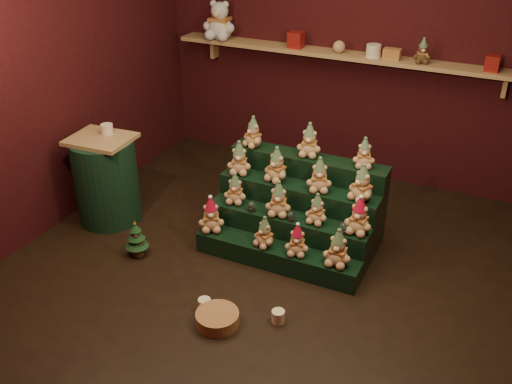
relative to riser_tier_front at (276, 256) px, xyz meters
The scene contains 40 objects.
ground 0.14m from the riser_tier_front, 158.17° to the right, with size 4.00×4.00×0.00m, color black.
back_wall 2.40m from the riser_tier_front, 92.96° to the left, with size 4.00×0.10×2.80m, color black.
front_wall 2.47m from the riser_tier_front, 92.84° to the right, with size 4.00×0.10×2.80m, color black.
left_wall 2.52m from the riser_tier_front, behind, with size 0.10×4.00×2.80m, color black.
back_shelf 2.19m from the riser_tier_front, 93.25° to the left, with size 3.60×0.26×0.24m.
riser_tier_front is the anchor object (origin of this frame).
riser_tier_midfront 0.24m from the riser_tier_front, 90.00° to the left, with size 1.40×0.22×0.36m, color black.
riser_tier_midback 0.48m from the riser_tier_front, 90.00° to the left, with size 1.40×0.22×0.54m, color black.
riser_tier_back 0.71m from the riser_tier_front, 90.00° to the left, with size 1.40×0.22×0.72m, color black.
teddy_0 0.66m from the riser_tier_front, behind, with size 0.22×0.20×0.31m, color tan, non-canonical shape.
teddy_1 0.24m from the riser_tier_front, 169.64° to the right, with size 0.19×0.17×0.26m, color tan, non-canonical shape.
teddy_2 0.29m from the riser_tier_front, ahead, with size 0.19×0.17×0.27m, color tan, non-canonical shape.
teddy_3 0.57m from the riser_tier_front, ahead, with size 0.22×0.20×0.31m, color tan, non-canonical shape.
teddy_4 0.68m from the riser_tier_front, 154.73° to the left, with size 0.19×0.17×0.27m, color tan, non-canonical shape.
teddy_5 0.47m from the riser_tier_front, 111.35° to the left, with size 0.21×0.19×0.30m, color tan, non-canonical shape.
teddy_6 0.52m from the riser_tier_front, 41.47° to the left, with size 0.18×0.17×0.26m, color tan, non-canonical shape.
teddy_7 0.77m from the riser_tier_front, 20.45° to the left, with size 0.22×0.20×0.31m, color tan, non-canonical shape.
teddy_8 0.92m from the riser_tier_front, 142.15° to the left, with size 0.21×0.19×0.29m, color tan, non-canonical shape.
teddy_9 0.77m from the riser_tier_front, 114.72° to the left, with size 0.22×0.19×0.30m, color tan, non-canonical shape.
teddy_10 0.76m from the riser_tier_front, 66.74° to the left, with size 0.21×0.19×0.29m, color tan, non-canonical shape.
teddy_11 0.92m from the riser_tier_front, 37.87° to the left, with size 0.22×0.20×0.31m, color tan, non-canonical shape.
teddy_12 1.13m from the riser_tier_front, 129.02° to the left, with size 0.19×0.18×0.27m, color tan, non-canonical shape.
teddy_13 1.02m from the riser_tier_front, 90.24° to the left, with size 0.21×0.19×0.29m, color tan, non-canonical shape.
teddy_14 1.11m from the riser_tier_front, 53.92° to the left, with size 0.18×0.16×0.25m, color tan, non-canonical shape.
snow_globe_a 0.47m from the riser_tier_front, 152.29° to the left, with size 0.07×0.07×0.09m.
snow_globe_b 0.36m from the riser_tier_front, 71.05° to the left, with size 0.06×0.06×0.08m.
snow_globe_c 0.61m from the riser_tier_front, 17.99° to the left, with size 0.07×0.07×0.09m.
side_table 1.74m from the riser_tier_front, behind, with size 0.57×0.57×0.82m.
table_ornament 1.89m from the riser_tier_front, behind, with size 0.11×0.11×0.09m, color beige.
mini_christmas_tree 1.19m from the riser_tier_front, 161.91° to the right, with size 0.20×0.20×0.34m.
mug_left 0.78m from the riser_tier_front, 109.06° to the right, with size 0.09×0.09×0.09m, color beige.
mug_right 0.69m from the riser_tier_front, 65.14° to the right, with size 0.10×0.10×0.10m, color beige.
wicker_basket 0.84m from the riser_tier_front, 96.44° to the right, with size 0.31×0.31×0.10m, color #A97344.
white_bear 2.75m from the riser_tier_front, 129.24° to the left, with size 0.36×0.32×0.50m, color silver, non-canonical shape.
brown_bear 2.34m from the riser_tier_front, 70.22° to the left, with size 0.16×0.14×0.22m, color #4F351A, non-canonical shape.
gift_tin_red_a 2.31m from the riser_tier_front, 108.56° to the left, with size 0.14×0.14×0.16m, color maroon.
gift_tin_cream 2.23m from the riser_tier_front, 84.06° to the left, with size 0.14×0.14×0.12m, color beige.
gift_tin_red_b 2.56m from the riser_tier_front, 55.25° to the left, with size 0.12×0.12×0.14m, color maroon.
shelf_plush_ball 2.23m from the riser_tier_front, 94.89° to the left, with size 0.12×0.12×0.12m, color tan.
scarf_gift_box 2.25m from the riser_tier_front, 78.52° to the left, with size 0.16×0.10×0.10m, color #E95620.
Camera 1 is at (1.62, -3.51, 2.80)m, focal length 40.00 mm.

